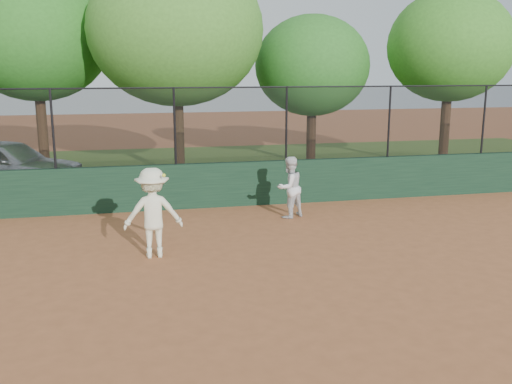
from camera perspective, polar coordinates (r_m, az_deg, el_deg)
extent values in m
plane|color=#A65C35|center=(9.73, -1.77, -9.85)|extent=(80.00, 80.00, 0.00)
cube|color=#193823|center=(15.26, -6.08, 0.61)|extent=(26.00, 0.20, 1.20)
cube|color=#304C17|center=(21.24, -7.96, 2.22)|extent=(36.00, 12.00, 0.01)
imported|color=#AEB3B8|center=(18.93, -23.81, 2.52)|extent=(5.07, 3.60, 1.60)
imported|color=silver|center=(14.20, 3.36, 0.48)|extent=(0.93, 0.86, 1.54)
imported|color=#EFEFCB|center=(11.36, -10.27, -2.06)|extent=(1.16, 0.67, 1.78)
sphere|color=#E0F035|center=(10.89, -9.21, 1.65)|extent=(0.07, 0.07, 0.07)
cube|color=black|center=(15.03, -6.22, 6.60)|extent=(26.00, 0.02, 2.00)
cylinder|color=black|center=(14.96, -6.31, 10.34)|extent=(26.00, 0.04, 0.04)
cylinder|color=black|center=(15.04, -19.66, 5.97)|extent=(0.06, 0.06, 2.00)
cylinder|color=black|center=(14.98, -8.13, 6.53)|extent=(0.06, 0.06, 2.00)
cylinder|color=black|center=(15.51, 3.06, 6.83)|extent=(0.06, 0.06, 2.00)
cylinder|color=black|center=(16.57, 13.17, 6.88)|extent=(0.06, 0.06, 2.00)
cylinder|color=black|center=(18.08, 21.82, 6.75)|extent=(0.06, 0.06, 2.00)
cylinder|color=#482D19|center=(21.72, -20.55, 5.45)|extent=(0.36, 0.36, 2.76)
ellipsoid|color=#28681E|center=(21.63, -21.23, 14.25)|extent=(5.07, 4.61, 4.38)
cylinder|color=#412B17|center=(19.67, -7.70, 5.35)|extent=(0.36, 0.36, 2.67)
ellipsoid|color=#407B27|center=(19.57, -8.01, 15.77)|extent=(5.77, 5.25, 4.98)
cylinder|color=#372112|center=(22.26, 5.53, 5.43)|extent=(0.36, 0.36, 2.08)
ellipsoid|color=#296621|center=(22.10, 5.68, 12.47)|extent=(4.37, 3.97, 3.78)
cylinder|color=#492D1A|center=(22.48, 18.33, 5.70)|extent=(0.36, 0.36, 2.67)
ellipsoid|color=#357521|center=(22.37, 18.88, 13.65)|extent=(4.61, 4.20, 3.99)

